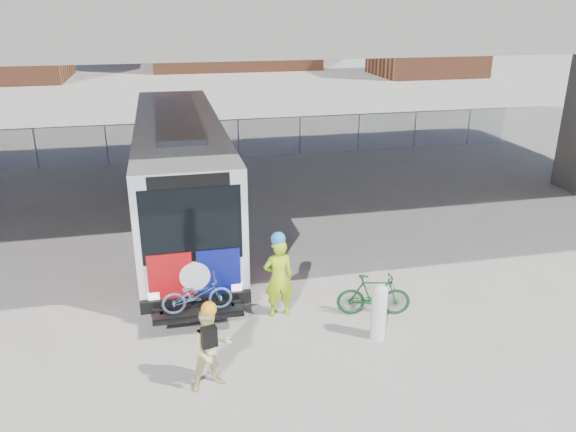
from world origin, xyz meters
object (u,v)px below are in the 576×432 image
object	(u,v)px
bollard	(379,309)
cyclist_hivis	(278,276)
bus	(180,164)
cyclist_tan	(211,348)
bike_parked	(374,295)

from	to	relation	value
bollard	cyclist_hivis	distance (m)	2.43
bus	cyclist_tan	distance (m)	8.77
cyclist_hivis	cyclist_tan	bearing A→B (deg)	49.24
bollard	cyclist_tan	xyz separation A→B (m)	(-3.73, -0.91, 0.17)
bike_parked	bollard	bearing A→B (deg)	178.22
cyclist_hivis	cyclist_tan	world-z (taller)	cyclist_hivis
cyclist_hivis	cyclist_tan	xyz separation A→B (m)	(-1.79, -2.34, -0.15)
cyclist_tan	bike_parked	world-z (taller)	cyclist_tan
bus	bike_parked	world-z (taller)	bus
bollard	cyclist_hivis	world-z (taller)	cyclist_hivis
bollard	cyclist_tan	bearing A→B (deg)	-166.27
bollard	bike_parked	xyz separation A→B (m)	(0.24, 0.94, -0.18)
bus	bollard	distance (m)	8.78
cyclist_hivis	bike_parked	size ratio (longest dim) A/B	1.22
bus	bike_parked	size ratio (longest dim) A/B	7.43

